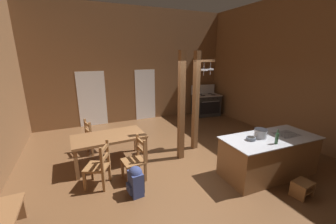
{
  "coord_description": "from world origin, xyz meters",
  "views": [
    {
      "loc": [
        -2.21,
        -3.96,
        2.64
      ],
      "look_at": [
        -0.15,
        0.67,
        1.23
      ],
      "focal_mm": 22.13,
      "sensor_mm": 36.0,
      "label": 1
    }
  ],
  "objects_px": {
    "stove_range": "(206,104)",
    "ladderback_chair_by_post": "(99,166)",
    "dining_table": "(109,139)",
    "backpack": "(135,180)",
    "ladderback_chair_at_table_end": "(136,160)",
    "stockpot_on_counter": "(261,133)",
    "ladderback_chair_near_window": "(94,137)",
    "step_stool": "(302,188)",
    "mixing_bowl_on_counter": "(251,139)",
    "kitchen_island": "(268,156)",
    "bottle_tall_on_counter": "(277,138)"
  },
  "relations": [
    {
      "from": "ladderback_chair_by_post",
      "to": "ladderback_chair_at_table_end",
      "type": "distance_m",
      "value": 0.75
    },
    {
      "from": "mixing_bowl_on_counter",
      "to": "stove_range",
      "type": "bearing_deg",
      "value": 66.5
    },
    {
      "from": "dining_table",
      "to": "step_stool",
      "type": "bearing_deg",
      "value": -41.33
    },
    {
      "from": "stockpot_on_counter",
      "to": "bottle_tall_on_counter",
      "type": "height_order",
      "value": "bottle_tall_on_counter"
    },
    {
      "from": "mixing_bowl_on_counter",
      "to": "bottle_tall_on_counter",
      "type": "bearing_deg",
      "value": -46.53
    },
    {
      "from": "dining_table",
      "to": "stockpot_on_counter",
      "type": "distance_m",
      "value": 3.5
    },
    {
      "from": "bottle_tall_on_counter",
      "to": "backpack",
      "type": "bearing_deg",
      "value": 163.77
    },
    {
      "from": "ladderback_chair_by_post",
      "to": "bottle_tall_on_counter",
      "type": "height_order",
      "value": "bottle_tall_on_counter"
    },
    {
      "from": "ladderback_chair_near_window",
      "to": "ladderback_chair_by_post",
      "type": "height_order",
      "value": "same"
    },
    {
      "from": "step_stool",
      "to": "stockpot_on_counter",
      "type": "distance_m",
      "value": 1.25
    },
    {
      "from": "dining_table",
      "to": "ladderback_chair_at_table_end",
      "type": "height_order",
      "value": "ladderback_chair_at_table_end"
    },
    {
      "from": "stove_range",
      "to": "ladderback_chair_by_post",
      "type": "bearing_deg",
      "value": -144.65
    },
    {
      "from": "stove_range",
      "to": "stockpot_on_counter",
      "type": "relative_size",
      "value": 3.88
    },
    {
      "from": "kitchen_island",
      "to": "stockpot_on_counter",
      "type": "xyz_separation_m",
      "value": [
        -0.23,
        0.09,
        0.55
      ]
    },
    {
      "from": "kitchen_island",
      "to": "step_stool",
      "type": "distance_m",
      "value": 0.89
    },
    {
      "from": "dining_table",
      "to": "ladderback_chair_at_table_end",
      "type": "bearing_deg",
      "value": -65.94
    },
    {
      "from": "stockpot_on_counter",
      "to": "bottle_tall_on_counter",
      "type": "relative_size",
      "value": 1.12
    },
    {
      "from": "ladderback_chair_by_post",
      "to": "kitchen_island",
      "type": "bearing_deg",
      "value": -17.06
    },
    {
      "from": "kitchen_island",
      "to": "step_stool",
      "type": "bearing_deg",
      "value": -91.37
    },
    {
      "from": "ladderback_chair_near_window",
      "to": "ladderback_chair_at_table_end",
      "type": "bearing_deg",
      "value": -67.8
    },
    {
      "from": "backpack",
      "to": "mixing_bowl_on_counter",
      "type": "height_order",
      "value": "mixing_bowl_on_counter"
    },
    {
      "from": "backpack",
      "to": "bottle_tall_on_counter",
      "type": "distance_m",
      "value": 2.93
    },
    {
      "from": "step_stool",
      "to": "dining_table",
      "type": "distance_m",
      "value": 4.24
    },
    {
      "from": "ladderback_chair_by_post",
      "to": "backpack",
      "type": "height_order",
      "value": "ladderback_chair_by_post"
    },
    {
      "from": "kitchen_island",
      "to": "dining_table",
      "type": "distance_m",
      "value": 3.73
    },
    {
      "from": "ladderback_chair_at_table_end",
      "to": "mixing_bowl_on_counter",
      "type": "relative_size",
      "value": 5.0
    },
    {
      "from": "step_stool",
      "to": "bottle_tall_on_counter",
      "type": "distance_m",
      "value": 1.02
    },
    {
      "from": "dining_table",
      "to": "stove_range",
      "type": "bearing_deg",
      "value": 29.95
    },
    {
      "from": "stove_range",
      "to": "stockpot_on_counter",
      "type": "xyz_separation_m",
      "value": [
        -1.68,
        -4.52,
        0.51
      ]
    },
    {
      "from": "dining_table",
      "to": "ladderback_chair_by_post",
      "type": "relative_size",
      "value": 1.83
    },
    {
      "from": "dining_table",
      "to": "ladderback_chair_by_post",
      "type": "distance_m",
      "value": 0.94
    },
    {
      "from": "step_stool",
      "to": "dining_table",
      "type": "bearing_deg",
      "value": 138.67
    },
    {
      "from": "stove_range",
      "to": "backpack",
      "type": "distance_m",
      "value": 6.0
    },
    {
      "from": "ladderback_chair_near_window",
      "to": "backpack",
      "type": "relative_size",
      "value": 1.59
    },
    {
      "from": "dining_table",
      "to": "ladderback_chair_near_window",
      "type": "bearing_deg",
      "value": 110.04
    },
    {
      "from": "kitchen_island",
      "to": "stove_range",
      "type": "distance_m",
      "value": 4.83
    },
    {
      "from": "backpack",
      "to": "ladderback_chair_by_post",
      "type": "bearing_deg",
      "value": 135.86
    },
    {
      "from": "dining_table",
      "to": "ladderback_chair_by_post",
      "type": "bearing_deg",
      "value": -111.58
    },
    {
      "from": "ladderback_chair_by_post",
      "to": "dining_table",
      "type": "bearing_deg",
      "value": 68.42
    },
    {
      "from": "ladderback_chair_at_table_end",
      "to": "backpack",
      "type": "bearing_deg",
      "value": -106.41
    },
    {
      "from": "step_stool",
      "to": "bottle_tall_on_counter",
      "type": "xyz_separation_m",
      "value": [
        -0.18,
        0.55,
        0.84
      ]
    },
    {
      "from": "kitchen_island",
      "to": "stove_range",
      "type": "bearing_deg",
      "value": 72.53
    },
    {
      "from": "step_stool",
      "to": "ladderback_chair_at_table_end",
      "type": "height_order",
      "value": "ladderback_chair_at_table_end"
    },
    {
      "from": "dining_table",
      "to": "kitchen_island",
      "type": "bearing_deg",
      "value": -31.33
    },
    {
      "from": "ladderback_chair_at_table_end",
      "to": "backpack",
      "type": "relative_size",
      "value": 1.59
    },
    {
      "from": "kitchen_island",
      "to": "bottle_tall_on_counter",
      "type": "xyz_separation_m",
      "value": [
        -0.2,
        -0.29,
        0.57
      ]
    },
    {
      "from": "dining_table",
      "to": "stockpot_on_counter",
      "type": "xyz_separation_m",
      "value": [
        2.95,
        -1.85,
        0.34
      ]
    },
    {
      "from": "stove_range",
      "to": "mixing_bowl_on_counter",
      "type": "height_order",
      "value": "stove_range"
    },
    {
      "from": "dining_table",
      "to": "backpack",
      "type": "relative_size",
      "value": 2.92
    },
    {
      "from": "ladderback_chair_at_table_end",
      "to": "stockpot_on_counter",
      "type": "bearing_deg",
      "value": -20.24
    }
  ]
}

